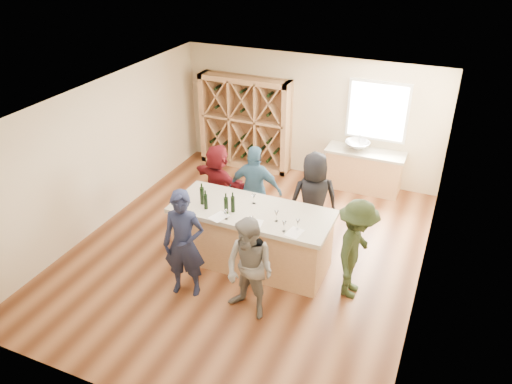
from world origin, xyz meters
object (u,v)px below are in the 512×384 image
at_px(wine_rack, 245,123).
at_px(sink, 357,146).
at_px(person_far_mid, 255,190).
at_px(tasting_counter_base, 252,239).
at_px(wine_bottle_d, 226,205).
at_px(wine_bottle_b, 206,202).
at_px(person_far_right, 314,200).
at_px(person_near_left, 184,244).
at_px(wine_bottle_a, 202,196).
at_px(person_near_right, 250,269).
at_px(wine_bottle_e, 233,204).
at_px(person_server, 356,250).
at_px(person_far_left, 218,183).

xyz_separation_m(wine_rack, sink, (2.70, -0.07, -0.09)).
relative_size(wine_rack, person_far_mid, 1.25).
xyz_separation_m(tasting_counter_base, wine_bottle_d, (-0.34, -0.27, 0.73)).
relative_size(wine_bottle_b, person_far_right, 0.15).
bearing_deg(person_far_mid, person_near_left, 76.78).
distance_m(wine_bottle_a, person_near_right, 1.74).
bearing_deg(wine_bottle_e, sink, 71.29).
distance_m(person_near_right, person_server, 1.70).
xyz_separation_m(sink, person_near_left, (-1.63, -4.59, -0.10)).
height_order(wine_bottle_b, person_server, person_server).
relative_size(sink, tasting_counter_base, 0.21).
bearing_deg(person_near_left, person_far_mid, 68.58).
distance_m(wine_bottle_d, person_server, 2.18).
height_order(wine_bottle_b, wine_bottle_d, wine_bottle_d).
bearing_deg(wine_bottle_d, wine_bottle_b, -179.46).
bearing_deg(sink, wine_rack, 178.51).
xyz_separation_m(tasting_counter_base, person_near_left, (-0.66, -1.12, 0.42)).
xyz_separation_m(person_near_right, person_far_mid, (-0.85, 2.17, 0.05)).
distance_m(wine_bottle_d, person_near_right, 1.30).
height_order(sink, wine_bottle_d, wine_bottle_d).
bearing_deg(person_server, wine_rack, 46.55).
distance_m(wine_rack, person_near_left, 4.78).
height_order(sink, wine_bottle_b, wine_bottle_b).
distance_m(wine_rack, tasting_counter_base, 3.98).
height_order(wine_bottle_d, person_near_left, person_near_left).
height_order(person_near_right, person_far_right, person_far_right).
bearing_deg(tasting_counter_base, person_near_left, -120.59).
distance_m(sink, person_far_right, 2.45).
xyz_separation_m(wine_bottle_d, wine_bottle_e, (0.08, 0.09, -0.01)).
xyz_separation_m(sink, wine_bottle_a, (-1.82, -3.62, 0.22)).
bearing_deg(person_far_mid, person_near_right, 106.06).
relative_size(wine_rack, person_far_left, 1.37).
xyz_separation_m(wine_rack, person_server, (3.53, -3.65, -0.25)).
relative_size(wine_bottle_a, person_server, 0.18).
height_order(wine_bottle_e, person_far_mid, person_far_mid).
bearing_deg(wine_bottle_a, person_far_right, 36.20).
bearing_deg(tasting_counter_base, wine_rack, 116.00).
relative_size(wine_rack, wine_bottle_e, 7.85).
xyz_separation_m(wine_bottle_b, wine_bottle_e, (0.46, 0.09, 0.01)).
bearing_deg(wine_bottle_a, tasting_counter_base, 9.93).
bearing_deg(wine_rack, person_far_mid, -61.93).
relative_size(wine_rack, wine_bottle_d, 7.54).
xyz_separation_m(wine_bottle_a, person_far_mid, (0.48, 1.14, -0.36)).
xyz_separation_m(tasting_counter_base, person_server, (1.80, -0.11, 0.35)).
distance_m(person_server, person_far_right, 1.55).
bearing_deg(wine_bottle_e, wine_rack, 111.49).
height_order(wine_bottle_a, person_far_mid, person_far_mid).
height_order(wine_bottle_e, person_far_right, person_far_right).
xyz_separation_m(wine_bottle_a, person_far_right, (1.61, 1.18, -0.33)).
height_order(person_near_right, person_server, person_server).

